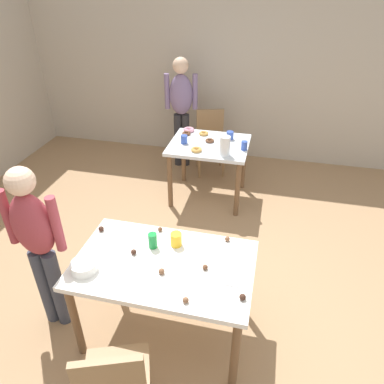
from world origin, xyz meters
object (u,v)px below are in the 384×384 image
object	(u,v)px
person_girl_near	(37,239)
soda_can	(153,241)
mixing_bowl	(84,267)
dining_table_far	(209,152)
dining_table_near	(164,272)
chair_far_table	(210,138)
person_adult_far	(181,104)
chair_near_table	(115,383)
pitcher_far	(225,146)

from	to	relation	value
person_girl_near	soda_can	xyz separation A→B (m)	(0.80, 0.24, -0.06)
mixing_bowl	dining_table_far	bearing A→B (deg)	79.06
dining_table_near	chair_far_table	size ratio (longest dim) A/B	1.48
dining_table_far	soda_can	world-z (taller)	soda_can
dining_table_far	mixing_bowl	xyz separation A→B (m)	(-0.44, -2.28, 0.15)
person_girl_near	person_adult_far	size ratio (longest dim) A/B	0.94
chair_near_table	mixing_bowl	bearing A→B (deg)	127.93
person_adult_far	mixing_bowl	xyz separation A→B (m)	(0.11, -3.07, -0.15)
chair_far_table	pitcher_far	world-z (taller)	pitcher_far
chair_far_table	person_girl_near	world-z (taller)	person_girl_near
dining_table_near	chair_near_table	distance (m)	0.79
soda_can	pitcher_far	bearing A→B (deg)	80.39
soda_can	dining_table_far	bearing A→B (deg)	88.34
pitcher_far	soda_can	bearing A→B (deg)	-99.61
pitcher_far	dining_table_near	bearing A→B (deg)	-94.90
dining_table_far	chair_far_table	world-z (taller)	chair_far_table
chair_near_table	mixing_bowl	xyz separation A→B (m)	(-0.44, 0.57, 0.29)
mixing_bowl	chair_near_table	bearing A→B (deg)	-52.07
person_girl_near	dining_table_far	bearing A→B (deg)	68.60
person_girl_near	person_adult_far	distance (m)	2.98
dining_table_far	person_adult_far	distance (m)	1.01
chair_near_table	person_girl_near	size ratio (longest dim) A/B	0.60
chair_near_table	person_girl_near	world-z (taller)	person_girl_near
dining_table_near	person_adult_far	distance (m)	2.95
dining_table_far	mixing_bowl	distance (m)	2.33
dining_table_near	soda_can	bearing A→B (deg)	130.79
dining_table_far	person_girl_near	size ratio (longest dim) A/B	0.64
dining_table_far	chair_near_table	xyz separation A→B (m)	(0.00, -2.85, -0.14)
chair_near_table	soda_can	size ratio (longest dim) A/B	7.13
chair_near_table	chair_far_table	world-z (taller)	same
soda_can	person_girl_near	bearing A→B (deg)	-162.95
dining_table_far	person_adult_far	size ratio (longest dim) A/B	0.60
person_adult_far	chair_far_table	bearing A→B (deg)	-5.68
dining_table_near	mixing_bowl	distance (m)	0.56
chair_near_table	mixing_bowl	world-z (taller)	chair_near_table
chair_near_table	soda_can	world-z (taller)	soda_can
person_adult_far	pitcher_far	bearing A→B (deg)	-53.56
person_girl_near	mixing_bowl	distance (m)	0.43
chair_far_table	person_girl_near	distance (m)	3.03
mixing_bowl	person_girl_near	bearing A→B (deg)	166.02
person_adult_far	pitcher_far	size ratio (longest dim) A/B	6.97
dining_table_near	person_girl_near	size ratio (longest dim) A/B	0.88
chair_far_table	pitcher_far	size ratio (longest dim) A/B	3.90
chair_near_table	mixing_bowl	distance (m)	0.78
person_adult_far	pitcher_far	xyz separation A→B (m)	(0.78, -1.05, -0.07)
dining_table_far	person_girl_near	world-z (taller)	person_girl_near
chair_far_table	pitcher_far	xyz separation A→B (m)	(0.35, -1.01, 0.37)
person_girl_near	soda_can	size ratio (longest dim) A/B	11.95
person_girl_near	pitcher_far	world-z (taller)	person_girl_near
dining_table_near	person_girl_near	bearing A→B (deg)	-173.97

